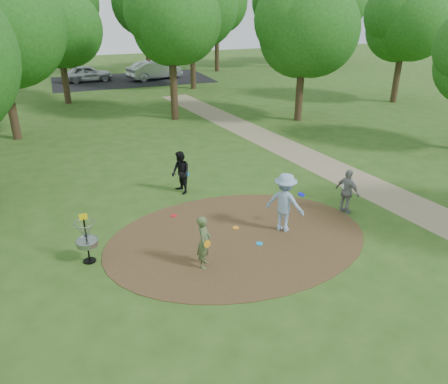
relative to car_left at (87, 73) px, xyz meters
name	(u,v)px	position (x,y,z in m)	size (l,w,h in m)	color
ground	(237,238)	(1.88, -30.44, -0.72)	(100.00, 100.00, 0.00)	#2D5119
dirt_clearing	(237,238)	(1.88, -30.44, -0.71)	(8.40, 8.40, 0.02)	#47301C
footpath	(367,186)	(8.38, -28.44, -0.71)	(2.00, 40.00, 0.01)	#8C7A5B
parking_lot	(133,80)	(3.88, -0.44, -0.71)	(14.00, 8.00, 0.01)	black
player_observer_with_disc	(204,242)	(0.41, -31.54, 0.07)	(0.60, 0.68, 1.57)	#50643A
player_throwing_with_disc	(285,203)	(3.49, -30.47, 0.27)	(1.46, 1.44, 1.98)	#8DACD3
player_walking_with_disc	(181,173)	(1.19, -26.40, 0.11)	(0.78, 0.92, 1.66)	black
player_waiting_with_disc	(347,192)	(6.12, -30.14, 0.09)	(0.65, 1.02, 1.62)	gray
disc_ground_cyan	(204,238)	(0.90, -30.08, -0.69)	(0.22, 0.22, 0.02)	#188BC5
disc_ground_blue	(259,244)	(2.37, -31.03, -0.69)	(0.22, 0.22, 0.02)	#0D9FE8
disc_ground_red	(174,216)	(0.38, -28.26, -0.69)	(0.22, 0.22, 0.02)	red
car_left	(87,73)	(0.00, 0.00, 0.00)	(1.69, 4.21, 1.43)	#B3B5BB
car_right	(155,70)	(5.87, -0.96, 0.10)	(1.74, 4.99, 1.64)	#AAACB1
disc_ground_orange	(236,228)	(2.07, -29.84, -0.69)	(0.22, 0.22, 0.02)	orange
disc_golf_basket	(86,235)	(-2.62, -30.14, 0.16)	(0.63, 0.63, 1.54)	black
tree_ring	(172,40)	(2.54, -20.73, 4.45)	(37.07, 45.73, 9.27)	#332316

